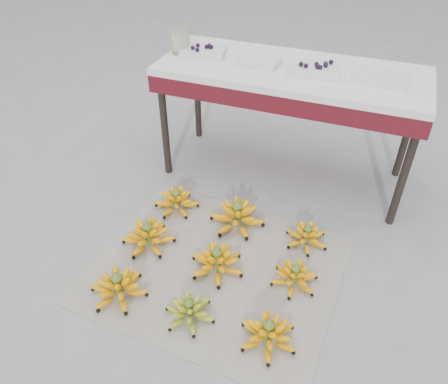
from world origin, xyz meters
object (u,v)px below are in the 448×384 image
(newspaper_mat, at_px, (215,268))
(bunch_mid_left, at_px, (148,236))
(bunch_front_left, at_px, (118,287))
(bunch_front_right, at_px, (268,334))
(vendor_table, at_px, (291,82))
(tray_left, at_px, (259,62))
(tray_far_left, at_px, (203,52))
(bunch_mid_center, at_px, (217,262))
(bunch_back_left, at_px, (177,201))
(glass_jar, at_px, (181,41))
(bunch_back_right, at_px, (307,236))
(tray_right, at_px, (314,69))
(bunch_front_center, at_px, (189,311))
(bunch_back_center, at_px, (237,216))
(bunch_mid_right, at_px, (295,276))
(tray_far_right, at_px, (381,77))

(newspaper_mat, height_order, bunch_mid_left, bunch_mid_left)
(bunch_front_left, relative_size, bunch_front_right, 1.01)
(vendor_table, bearing_deg, tray_left, -170.53)
(tray_far_left, bearing_deg, bunch_mid_center, -64.24)
(bunch_back_left, xyz_separation_m, vendor_table, (0.50, 0.59, 0.60))
(bunch_front_left, bearing_deg, glass_jar, 108.66)
(bunch_mid_left, height_order, tray_far_left, tray_far_left)
(bunch_back_right, relative_size, vendor_table, 0.20)
(bunch_mid_center, xyz_separation_m, tray_right, (0.22, 0.93, 0.70))
(bunch_front_right, relative_size, glass_jar, 2.19)
(bunch_front_left, relative_size, bunch_front_center, 1.10)
(bunch_front_center, height_order, tray_left, tray_left)
(bunch_front_left, bearing_deg, tray_right, 73.00)
(newspaper_mat, distance_m, tray_far_left, 1.30)
(newspaper_mat, distance_m, bunch_back_center, 0.37)
(bunch_front_center, distance_m, bunch_back_right, 0.79)
(bunch_mid_right, bearing_deg, bunch_front_center, -151.15)
(newspaper_mat, distance_m, bunch_front_right, 0.50)
(bunch_front_center, xyz_separation_m, bunch_mid_left, (-0.41, 0.36, 0.01))
(tray_far_right, bearing_deg, bunch_mid_center, -121.30)
(bunch_back_left, distance_m, tray_far_right, 1.35)
(vendor_table, xyz_separation_m, tray_left, (-0.19, -0.03, 0.10))
(bunch_back_right, bearing_deg, newspaper_mat, -159.41)
(tray_left, bearing_deg, bunch_mid_center, -83.93)
(tray_far_left, bearing_deg, vendor_table, 1.24)
(bunch_mid_right, relative_size, bunch_back_left, 0.98)
(tray_far_left, distance_m, tray_far_right, 1.04)
(bunch_front_center, xyz_separation_m, bunch_back_left, (-0.40, 0.70, 0.01))
(bunch_front_left, distance_m, bunch_mid_center, 0.50)
(bunch_front_left, xyz_separation_m, vendor_table, (0.47, 1.29, 0.59))
(bunch_mid_right, distance_m, glass_jar, 1.54)
(bunch_back_left, bearing_deg, bunch_mid_right, -14.07)
(tray_left, bearing_deg, tray_far_right, 1.67)
(bunch_back_left, distance_m, tray_right, 1.10)
(newspaper_mat, height_order, bunch_back_center, bunch_back_center)
(bunch_front_left, distance_m, glass_jar, 1.50)
(vendor_table, bearing_deg, bunch_back_right, -63.74)
(tray_far_left, distance_m, tray_right, 0.68)
(bunch_front_left, bearing_deg, bunch_back_left, 100.89)
(bunch_front_center, distance_m, bunch_mid_left, 0.55)
(bunch_mid_left, height_order, vendor_table, vendor_table)
(tray_left, bearing_deg, bunch_mid_right, -60.74)
(bunch_back_center, relative_size, tray_left, 1.64)
(bunch_front_right, bearing_deg, bunch_mid_left, 169.41)
(tray_far_left, bearing_deg, bunch_mid_right, -46.52)
(bunch_mid_right, bearing_deg, tray_right, 87.27)
(bunch_back_center, height_order, tray_left, tray_left)
(bunch_mid_left, xyz_separation_m, bunch_mid_center, (0.42, -0.04, -0.00))
(bunch_mid_left, relative_size, tray_far_left, 1.15)
(bunch_back_right, bearing_deg, bunch_mid_left, -179.30)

